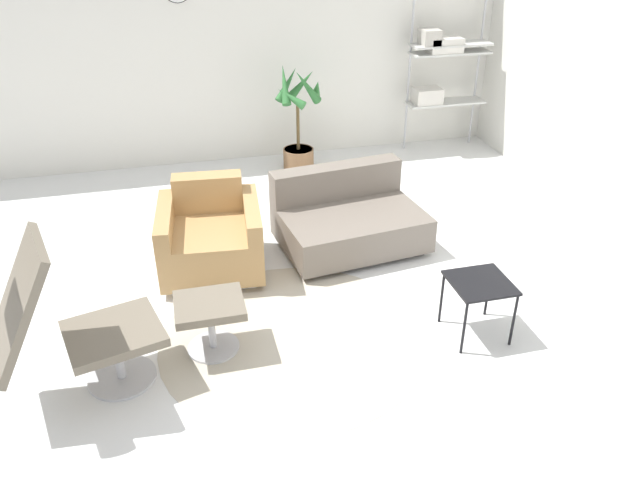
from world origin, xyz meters
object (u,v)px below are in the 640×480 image
armchair_red (211,239)px  side_table (480,288)px  potted_plant (299,126)px  lounge_chair (45,309)px  couch_low (348,221)px  ottoman (210,315)px  shelf_unit (440,65)px

armchair_red → side_table: (1.74, -1.36, 0.11)m
armchair_red → potted_plant: potted_plant is taller
lounge_chair → couch_low: size_ratio=0.91×
ottoman → side_table: size_ratio=1.06×
couch_low → side_table: 1.58m
ottoman → side_table: side_table is taller
lounge_chair → ottoman: lounge_chair is taller
couch_low → lounge_chair: bearing=25.3°
lounge_chair → potted_plant: (2.23, 3.29, -0.17)m
ottoman → shelf_unit: 4.47m
shelf_unit → lounge_chair: bearing=-138.8°
ottoman → shelf_unit: bearing=46.8°
armchair_red → potted_plant: (1.18, 1.96, 0.22)m
armchair_red → shelf_unit: size_ratio=0.51×
side_table → couch_low: bearing=109.1°
ottoman → side_table: bearing=-8.7°
ottoman → armchair_red: armchair_red is taller
lounge_chair → ottoman: (0.94, 0.25, -0.39)m
lounge_chair → shelf_unit: bearing=116.2°
armchair_red → couch_low: size_ratio=0.68×
lounge_chair → potted_plant: size_ratio=1.01×
couch_low → potted_plant: 1.86m
armchair_red → shelf_unit: 3.69m
armchair_red → side_table: 2.21m
shelf_unit → side_table: bearing=-108.5°
couch_low → shelf_unit: shelf_unit is taller
lounge_chair → armchair_red: 1.74m
ottoman → side_table: (1.84, -0.28, 0.10)m
side_table → potted_plant: (-0.55, 3.32, 0.11)m
ottoman → potted_plant: potted_plant is taller
side_table → potted_plant: 3.37m
lounge_chair → side_table: lounge_chair is taller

